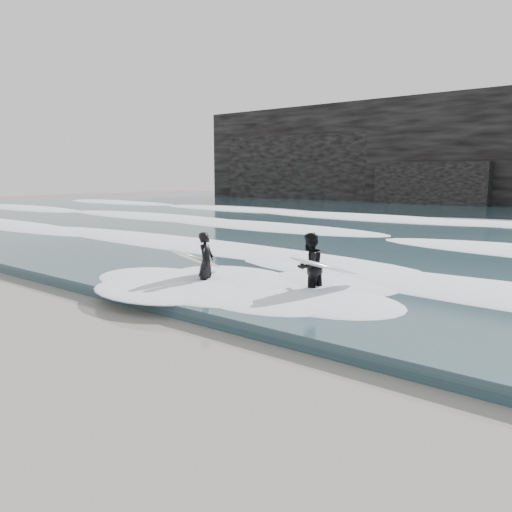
% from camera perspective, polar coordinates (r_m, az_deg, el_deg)
% --- Properties ---
extents(ground, '(120.00, 120.00, 0.00)m').
position_cam_1_polar(ground, '(9.18, -24.80, -10.47)').
color(ground, '#8D5A5B').
rests_on(ground, ground).
extents(sea, '(90.00, 52.00, 0.30)m').
position_cam_1_polar(sea, '(33.77, 25.20, 3.69)').
color(sea, '#28414A').
rests_on(sea, ground).
extents(foam_near, '(60.00, 3.20, 0.20)m').
position_cam_1_polar(foam_near, '(15.17, 6.97, -0.48)').
color(foam_near, white).
rests_on(foam_near, sea).
extents(foam_mid, '(60.00, 4.00, 0.24)m').
position_cam_1_polar(foam_mid, '(21.38, 16.92, 2.10)').
color(foam_mid, white).
rests_on(foam_mid, sea).
extents(foam_far, '(60.00, 4.80, 0.30)m').
position_cam_1_polar(foam_far, '(29.89, 23.41, 3.76)').
color(foam_far, white).
rests_on(foam_far, sea).
extents(surfer_left, '(0.97, 1.86, 1.53)m').
position_cam_1_polar(surfer_left, '(12.75, -5.99, -0.63)').
color(surfer_left, black).
rests_on(surfer_left, ground).
extents(surfer_right, '(1.36, 2.18, 1.62)m').
position_cam_1_polar(surfer_right, '(11.79, 6.38, -1.23)').
color(surfer_right, black).
rests_on(surfer_right, ground).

